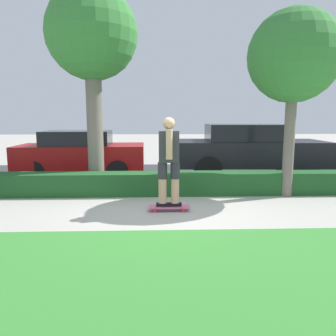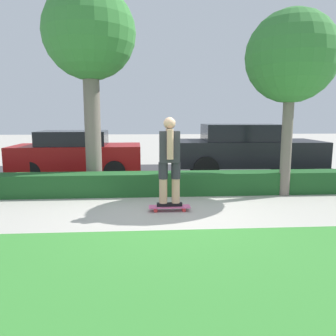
{
  "view_description": "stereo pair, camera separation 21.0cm",
  "coord_description": "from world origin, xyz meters",
  "px_view_note": "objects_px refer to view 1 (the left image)",
  "views": [
    {
      "loc": [
        -0.25,
        -6.21,
        1.87
      ],
      "look_at": [
        -0.0,
        0.6,
        0.81
      ],
      "focal_mm": 35.0,
      "sensor_mm": 36.0,
      "label": 1
    },
    {
      "loc": [
        -0.46,
        -6.2,
        1.87
      ],
      "look_at": [
        -0.0,
        0.6,
        0.81
      ],
      "focal_mm": 35.0,
      "sensor_mm": 36.0,
      "label": 2
    }
  ],
  "objects_px": {
    "skateboard": "(169,207)",
    "tree_mid": "(294,58)",
    "skater_person": "(169,160)",
    "parked_car_front": "(81,153)",
    "tree_near": "(92,38)",
    "parked_car_middle": "(248,149)"
  },
  "relations": [
    {
      "from": "tree_mid",
      "to": "parked_car_middle",
      "type": "relative_size",
      "value": 0.92
    },
    {
      "from": "tree_mid",
      "to": "parked_car_front",
      "type": "xyz_separation_m",
      "value": [
        -5.45,
        2.71,
        -2.43
      ]
    },
    {
      "from": "tree_mid",
      "to": "parked_car_front",
      "type": "relative_size",
      "value": 1.1
    },
    {
      "from": "skater_person",
      "to": "parked_car_middle",
      "type": "xyz_separation_m",
      "value": [
        2.66,
        3.8,
        -0.17
      ]
    },
    {
      "from": "skateboard",
      "to": "tree_near",
      "type": "distance_m",
      "value": 4.55
    },
    {
      "from": "tree_near",
      "to": "skateboard",
      "type": "bearing_deg",
      "value": -48.01
    },
    {
      "from": "skateboard",
      "to": "parked_car_middle",
      "type": "bearing_deg",
      "value": 55.01
    },
    {
      "from": "tree_near",
      "to": "tree_mid",
      "type": "xyz_separation_m",
      "value": [
        4.65,
        -0.81,
        -0.57
      ]
    },
    {
      "from": "tree_near",
      "to": "parked_car_front",
      "type": "bearing_deg",
      "value": 113.06
    },
    {
      "from": "skateboard",
      "to": "parked_car_front",
      "type": "height_order",
      "value": "parked_car_front"
    },
    {
      "from": "skater_person",
      "to": "tree_mid",
      "type": "relative_size",
      "value": 0.41
    },
    {
      "from": "skateboard",
      "to": "tree_near",
      "type": "height_order",
      "value": "tree_near"
    },
    {
      "from": "tree_mid",
      "to": "skateboard",
      "type": "bearing_deg",
      "value": -157.75
    },
    {
      "from": "skateboard",
      "to": "skater_person",
      "type": "relative_size",
      "value": 0.47
    },
    {
      "from": "tree_mid",
      "to": "parked_car_front",
      "type": "bearing_deg",
      "value": 153.62
    },
    {
      "from": "skateboard",
      "to": "tree_mid",
      "type": "relative_size",
      "value": 0.19
    },
    {
      "from": "skater_person",
      "to": "tree_near",
      "type": "relative_size",
      "value": 0.36
    },
    {
      "from": "skater_person",
      "to": "tree_near",
      "type": "distance_m",
      "value": 3.81
    },
    {
      "from": "skateboard",
      "to": "tree_mid",
      "type": "xyz_separation_m",
      "value": [
        2.86,
        1.17,
        3.12
      ]
    },
    {
      "from": "skateboard",
      "to": "parked_car_front",
      "type": "relative_size",
      "value": 0.21
    },
    {
      "from": "tree_near",
      "to": "parked_car_front",
      "type": "distance_m",
      "value": 3.64
    },
    {
      "from": "tree_mid",
      "to": "skater_person",
      "type": "bearing_deg",
      "value": -157.75
    }
  ]
}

